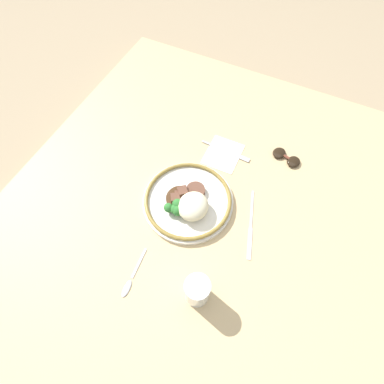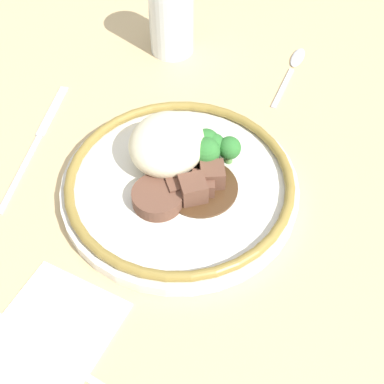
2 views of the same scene
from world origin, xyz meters
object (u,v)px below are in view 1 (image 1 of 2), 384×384
Objects in this scene: plate at (188,201)px; knife at (251,226)px; juice_glass at (197,291)px; spoon at (130,282)px; sunglasses at (286,157)px; fork at (230,153)px.

plate is 1.28× the size of knife.
plate is 2.50× the size of juice_glass.
juice_glass reaches higher than spoon.
spoon is at bearing -7.81° from plate.
juice_glass is at bearing 100.78° from spoon.
spoon is at bearing -55.71° from knife.
juice_glass reaches higher than sunglasses.
sunglasses is (-0.06, 0.18, 0.00)m from fork.
sunglasses reaches higher than knife.
sunglasses is at bearing 171.28° from juice_glass.
juice_glass is 0.78× the size of spoon.
knife is 0.39m from spoon.
spoon reaches higher than knife.
knife is at bearing 94.54° from plate.
knife is 2.04× the size of sunglasses.
plate is at bearing -149.09° from juice_glass.
spoon is (0.29, -0.04, -0.02)m from plate.
fork is 0.54m from spoon.
plate is 1.95× the size of spoon.
plate is at bearing 167.63° from spoon.
fork reaches higher than knife.
plate is 1.56× the size of fork.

